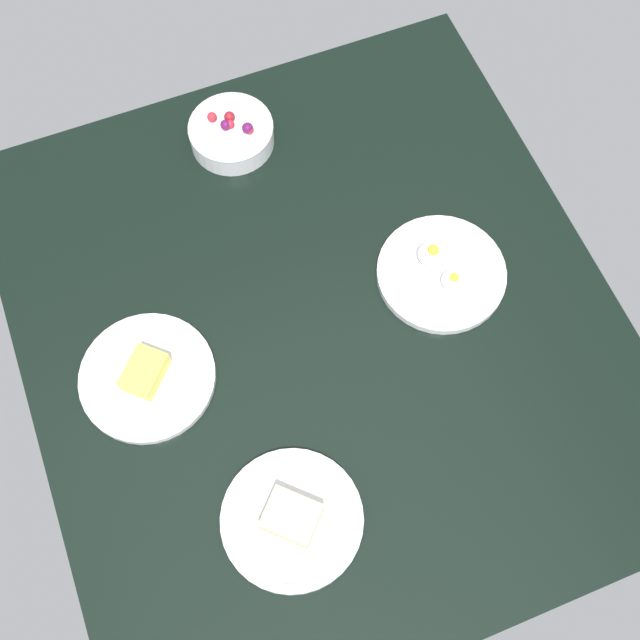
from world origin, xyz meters
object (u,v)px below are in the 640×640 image
Objects in this scene: plate_cheese at (147,376)px; bowl_berries at (232,133)px; plate_sandwich at (292,519)px; plate_eggs at (441,272)px.

bowl_berries is at bearing 144.41° from plate_cheese.
bowl_berries reaches higher than plate_sandwich.
bowl_berries is at bearing -148.39° from plate_eggs.
plate_cheese is at bearing -35.59° from bowl_berries.
bowl_berries is 72.14cm from plate_sandwich.
plate_cheese is at bearing -90.22° from plate_eggs.
plate_sandwich is at bearing -52.36° from plate_eggs.
bowl_berries reaches higher than plate_cheese.
plate_cheese is (-30.56, -14.13, -0.07)cm from plate_sandwich.
plate_sandwich is at bearing -11.64° from bowl_berries.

